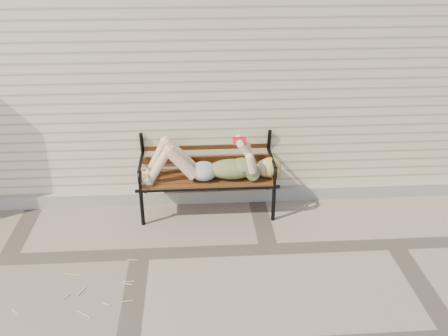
{
  "coord_description": "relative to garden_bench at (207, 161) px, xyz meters",
  "views": [
    {
      "loc": [
        0.54,
        -3.97,
        2.85
      ],
      "look_at": [
        0.85,
        0.59,
        0.6
      ],
      "focal_mm": 40.0,
      "sensor_mm": 36.0,
      "label": 1
    }
  ],
  "objects": [
    {
      "name": "reading_woman",
      "position": [
        0.01,
        -0.12,
        0.03
      ],
      "size": [
        1.47,
        0.33,
        0.46
      ],
      "color": "#0B364D",
      "rests_on": "ground"
    },
    {
      "name": "house_wall",
      "position": [
        -0.68,
        2.16,
        0.93
      ],
      "size": [
        8.0,
        4.0,
        3.0
      ],
      "primitive_type": "cube",
      "color": "beige",
      "rests_on": "ground"
    },
    {
      "name": "foundation_strip",
      "position": [
        -0.68,
        0.13,
        -0.49
      ],
      "size": [
        8.0,
        0.1,
        0.15
      ],
      "primitive_type": "cube",
      "color": "#AEA69D",
      "rests_on": "ground"
    },
    {
      "name": "garden_bench",
      "position": [
        0.0,
        0.0,
        0.0
      ],
      "size": [
        1.56,
        0.62,
        1.01
      ],
      "color": "black",
      "rests_on": "ground"
    },
    {
      "name": "ground",
      "position": [
        -0.68,
        -0.84,
        -0.57
      ],
      "size": [
        80.0,
        80.0,
        0.0
      ],
      "primitive_type": "plane",
      "color": "gray",
      "rests_on": "ground"
    }
  ]
}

